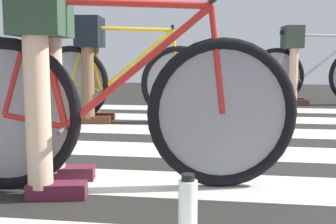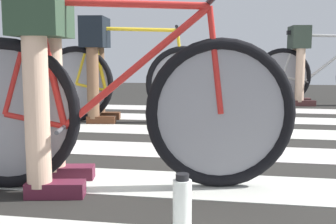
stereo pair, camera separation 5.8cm
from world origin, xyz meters
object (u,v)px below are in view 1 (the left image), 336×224
at_px(bicycle_1_of_3, 114,108).
at_px(cyclist_1_of_3, 45,53).
at_px(bicycle_3_of_3, 316,74).
at_px(water_bottle, 188,204).
at_px(cyclist_2_of_3, 91,54).
at_px(cyclist_3_of_3, 292,54).
at_px(bicycle_2_of_3, 124,81).

bearing_deg(bicycle_1_of_3, cyclist_1_of_3, 180.00).
bearing_deg(bicycle_1_of_3, bicycle_3_of_3, 56.56).
bearing_deg(bicycle_1_of_3, water_bottle, -59.55).
relative_size(bicycle_1_of_3, water_bottle, 8.16).
xyz_separation_m(cyclist_1_of_3, water_bottle, (0.70, -0.40, -0.55)).
distance_m(cyclist_1_of_3, water_bottle, 0.97).
xyz_separation_m(cyclist_2_of_3, cyclist_3_of_3, (2.06, 1.79, 0.01)).
bearing_deg(cyclist_1_of_3, bicycle_3_of_3, 53.12).
distance_m(bicycle_1_of_3, bicycle_2_of_3, 2.09).
xyz_separation_m(bicycle_1_of_3, cyclist_3_of_3, (1.29, 3.79, 0.25)).
xyz_separation_m(bicycle_2_of_3, water_bottle, (0.86, -2.50, -0.29)).
bearing_deg(water_bottle, cyclist_1_of_3, 150.50).
relative_size(bicycle_3_of_3, water_bottle, 8.24).
height_order(cyclist_1_of_3, bicycle_3_of_3, cyclist_1_of_3).
xyz_separation_m(bicycle_1_of_3, cyclist_1_of_3, (-0.31, -0.06, 0.26)).
distance_m(cyclist_1_of_3, cyclist_3_of_3, 4.17).
relative_size(bicycle_2_of_3, bicycle_3_of_3, 1.00).
distance_m(bicycle_1_of_3, bicycle_3_of_3, 4.14).
bearing_deg(bicycle_2_of_3, bicycle_3_of_3, 33.71).
xyz_separation_m(bicycle_1_of_3, cyclist_2_of_3, (-0.77, 2.00, 0.25)).
height_order(bicycle_3_of_3, water_bottle, bicycle_3_of_3).
relative_size(bicycle_1_of_3, cyclist_3_of_3, 1.74).
bearing_deg(cyclist_2_of_3, bicycle_2_of_3, 0.00).
bearing_deg(cyclist_2_of_3, bicycle_3_of_3, 30.39).
bearing_deg(cyclist_3_of_3, bicycle_3_of_3, 0.00).
height_order(cyclist_2_of_3, cyclist_3_of_3, cyclist_3_of_3).
xyz_separation_m(cyclist_2_of_3, water_bottle, (1.16, -2.46, -0.54)).
bearing_deg(cyclist_3_of_3, cyclist_2_of_3, -143.71).
bearing_deg(water_bottle, bicycle_2_of_3, 108.91).
bearing_deg(water_bottle, cyclist_2_of_3, 115.33).
bearing_deg(cyclist_2_of_3, bicycle_1_of_3, -76.22).
bearing_deg(bicycle_3_of_3, cyclist_1_of_3, -120.94).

